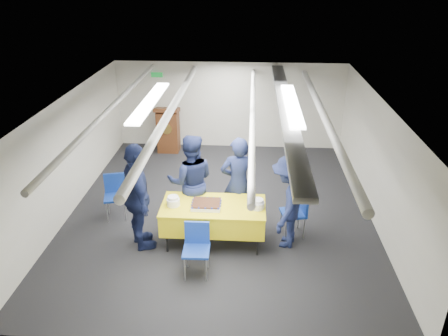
{
  "coord_description": "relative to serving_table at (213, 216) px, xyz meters",
  "views": [
    {
      "loc": [
        0.57,
        -7.69,
        4.57
      ],
      "look_at": [
        0.09,
        -0.2,
        1.05
      ],
      "focal_mm": 35.0,
      "sensor_mm": 36.0,
      "label": 1
    }
  ],
  "objects": [
    {
      "name": "sailor_d",
      "position": [
        1.3,
        0.05,
        0.29
      ],
      "size": [
        0.9,
        1.23,
        1.7
      ],
      "primitive_type": "imported",
      "rotation": [
        0.0,
        0.0,
        -1.84
      ],
      "color": "black",
      "rests_on": "ground"
    },
    {
      "name": "plate_stack_right",
      "position": [
        0.76,
        -0.05,
        0.29
      ],
      "size": [
        0.24,
        0.24,
        0.17
      ],
      "color": "white",
      "rests_on": "serving_table"
    },
    {
      "name": "chair_left",
      "position": [
        -2.01,
        0.83,
        -0.03
      ],
      "size": [
        0.51,
        0.51,
        0.87
      ],
      "color": "gray",
      "rests_on": "ground"
    },
    {
      "name": "sailor_b",
      "position": [
        -0.46,
        0.59,
        0.36
      ],
      "size": [
        0.97,
        0.8,
        1.83
      ],
      "primitive_type": "imported",
      "rotation": [
        0.0,
        0.0,
        3.27
      ],
      "color": "black",
      "rests_on": "ground"
    },
    {
      "name": "plate_stack_left",
      "position": [
        -0.69,
        -0.05,
        0.29
      ],
      "size": [
        0.23,
        0.23,
        0.17
      ],
      "color": "white",
      "rests_on": "serving_table"
    },
    {
      "name": "ground",
      "position": [
        0.04,
        1.13,
        -0.56
      ],
      "size": [
        7.0,
        7.0,
        0.0
      ],
      "primitive_type": "plane",
      "color": "black",
      "rests_on": "ground"
    },
    {
      "name": "podium",
      "position": [
        -1.56,
        4.18,
        0.05
      ],
      "size": [
        0.62,
        0.53,
        1.25
      ],
      "color": "#5C2F17",
      "rests_on": "ground"
    },
    {
      "name": "sailor_c",
      "position": [
        -1.27,
        -0.18,
        0.41
      ],
      "size": [
        0.94,
        1.23,
        1.95
      ],
      "primitive_type": "imported",
      "rotation": [
        0.0,
        0.0,
        2.04
      ],
      "color": "black",
      "rests_on": "ground"
    },
    {
      "name": "chair_near",
      "position": [
        -0.2,
        -0.82,
        -0.03
      ],
      "size": [
        0.43,
        0.43,
        0.87
      ],
      "color": "gray",
      "rests_on": "ground"
    },
    {
      "name": "sailor_a",
      "position": [
        0.41,
        0.6,
        0.34
      ],
      "size": [
        0.71,
        0.51,
        1.8
      ],
      "primitive_type": "imported",
      "rotation": [
        0.0,
        0.0,
        3.27
      ],
      "color": "black",
      "rests_on": "ground"
    },
    {
      "name": "sheet_cake",
      "position": [
        -0.12,
        -0.06,
        0.25
      ],
      "size": [
        0.52,
        0.4,
        0.09
      ],
      "color": "white",
      "rests_on": "serving_table"
    },
    {
      "name": "serving_table",
      "position": [
        0.0,
        0.0,
        0.0
      ],
      "size": [
        1.81,
        0.91,
        0.77
      ],
      "color": "black",
      "rests_on": "ground"
    },
    {
      "name": "chair_right",
      "position": [
        1.51,
        0.37,
        -0.03
      ],
      "size": [
        0.5,
        0.5,
        0.87
      ],
      "color": "gray",
      "rests_on": "ground"
    },
    {
      "name": "room_shell",
      "position": [
        0.13,
        1.54,
        1.25
      ],
      "size": [
        6.0,
        7.0,
        2.3
      ],
      "color": "beige",
      "rests_on": "ground"
    }
  ]
}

